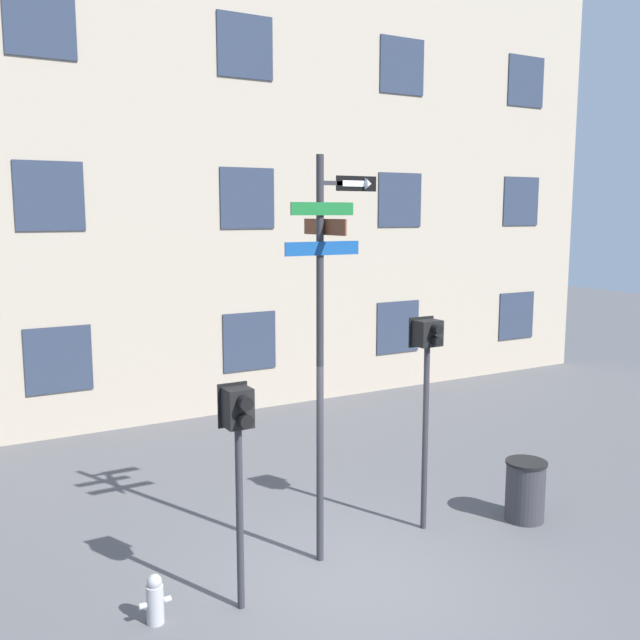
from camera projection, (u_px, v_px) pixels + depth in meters
The scene contains 7 objects.
ground_plane at pixel (361, 586), 8.36m from camera, with size 60.00×60.00×0.00m, color #515154.
building_facade at pixel (148, 119), 14.22m from camera, with size 24.00×0.63×12.41m.
street_sign_pole at pixel (324, 325), 8.58m from camera, with size 1.27×0.96×5.01m.
pedestrian_signal_left at pixel (239, 436), 7.60m from camera, with size 0.34×0.40×2.53m.
pedestrian_signal_right at pixel (427, 366), 9.57m from camera, with size 0.40×0.40×2.95m.
fire_hydrant at pixel (155, 600), 7.57m from camera, with size 0.35×0.19×0.55m.
trash_bin at pixel (525, 490), 10.12m from camera, with size 0.58×0.58×0.87m.
Camera 1 is at (-4.30, -6.53, 4.33)m, focal length 40.00 mm.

